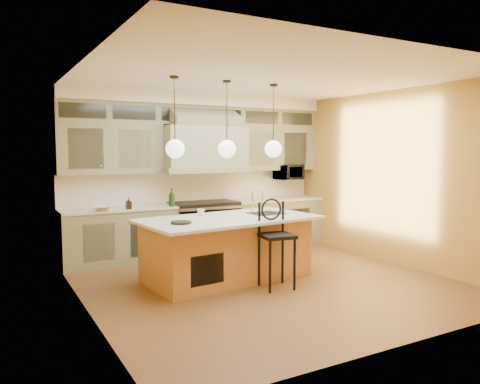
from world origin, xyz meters
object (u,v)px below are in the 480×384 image
counter_stool (276,237)px  kitchen_island (228,247)px  range (204,227)px  microwave (289,172)px

counter_stool → kitchen_island: bearing=125.7°
kitchen_island → counter_stool: bearing=-67.9°
range → counter_stool: (-0.02, -2.41, 0.22)m
counter_stool → microwave: 3.28m
range → counter_stool: bearing=-90.4°
counter_stool → microwave: size_ratio=2.27×
counter_stool → microwave: bearing=60.0°
kitchen_island → counter_stool: (0.38, -0.72, 0.23)m
range → counter_stool: size_ratio=0.98×
kitchen_island → counter_stool: 0.84m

